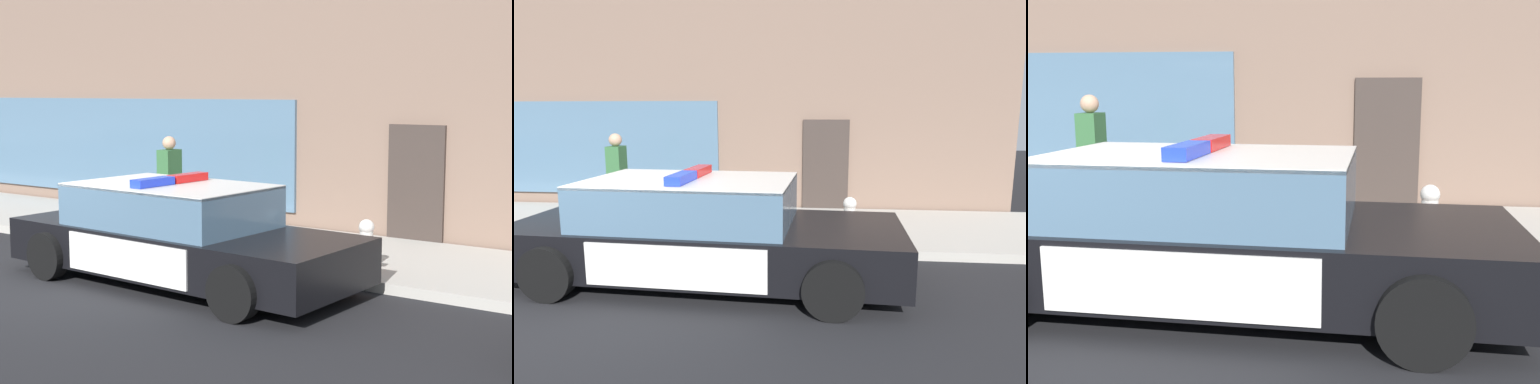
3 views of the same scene
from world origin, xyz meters
The scene contains 4 objects.
sidewalk centered at (0.00, 3.73, 0.07)m, with size 48.00×3.06×0.15m, color #B2ADA3.
police_cruiser centered at (1.78, 1.14, 0.68)m, with size 5.22×2.35×1.49m.
fire_hydrant centered at (3.86, 2.74, 0.50)m, with size 0.34×0.39×0.73m.
pedestrian_on_sidewalk centered at (-0.48, 3.56, 1.01)m, with size 0.28×0.41×1.71m.
Camera 3 is at (2.96, -3.86, 1.95)m, focal length 40.93 mm.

